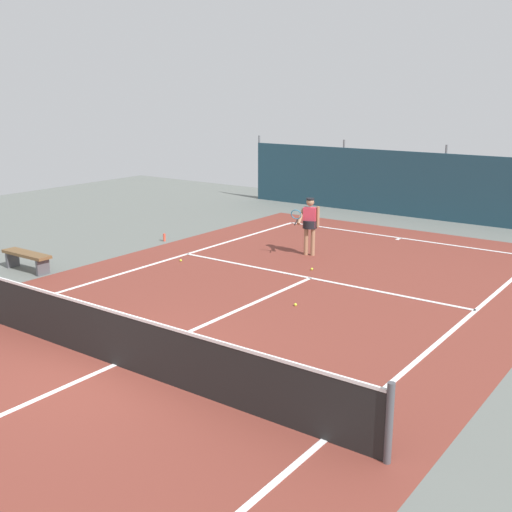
{
  "coord_description": "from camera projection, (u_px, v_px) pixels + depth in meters",
  "views": [
    {
      "loc": [
        7.84,
        -6.7,
        4.54
      ],
      "look_at": [
        -0.37,
        4.6,
        0.9
      ],
      "focal_mm": 44.63,
      "sensor_mm": 36.0,
      "label": 1
    }
  ],
  "objects": [
    {
      "name": "ground_plane",
      "position": [
        115.0,
        365.0,
        10.85
      ],
      "size": [
        36.0,
        36.0,
        0.0
      ],
      "primitive_type": "plane",
      "color": "slate"
    },
    {
      "name": "tennis_ball_by_sideline",
      "position": [
        312.0,
        269.0,
        16.57
      ],
      "size": [
        0.07,
        0.07,
        0.07
      ],
      "primitive_type": "sphere",
      "color": "#CCDB33",
      "rests_on": "ground"
    },
    {
      "name": "court_surface",
      "position": [
        115.0,
        365.0,
        10.85
      ],
      "size": [
        11.02,
        26.6,
        0.01
      ],
      "color": "brown",
      "rests_on": "ground"
    },
    {
      "name": "courtside_bench",
      "position": [
        27.0,
        257.0,
        16.44
      ],
      "size": [
        1.6,
        0.4,
        0.49
      ],
      "color": "brown",
      "rests_on": "ground"
    },
    {
      "name": "back_fence",
      "position": [
        447.0,
        200.0,
        23.15
      ],
      "size": [
        16.3,
        0.98,
        2.7
      ],
      "color": "#1E3D4C",
      "rests_on": "ground"
    },
    {
      "name": "tennis_ball_near_player",
      "position": [
        295.0,
        305.0,
        13.81
      ],
      "size": [
        0.07,
        0.07,
        0.07
      ],
      "primitive_type": "sphere",
      "color": "#CCDB33",
      "rests_on": "ground"
    },
    {
      "name": "tennis_net",
      "position": [
        114.0,
        337.0,
        10.72
      ],
      "size": [
        10.12,
        0.1,
        1.1
      ],
      "color": "black",
      "rests_on": "ground"
    },
    {
      "name": "tennis_ball_midcourt",
      "position": [
        181.0,
        260.0,
        17.41
      ],
      "size": [
        0.07,
        0.07,
        0.07
      ],
      "primitive_type": "sphere",
      "color": "#CCDB33",
      "rests_on": "ground"
    },
    {
      "name": "tennis_player",
      "position": [
        310.0,
        222.0,
        17.85
      ],
      "size": [
        0.58,
        0.82,
        1.64
      ],
      "rotation": [
        0.0,
        0.0,
        3.42
      ],
      "color": "#9E7051",
      "rests_on": "ground"
    },
    {
      "name": "water_bottle",
      "position": [
        164.0,
        237.0,
        19.74
      ],
      "size": [
        0.08,
        0.08,
        0.24
      ],
      "primitive_type": "cylinder",
      "color": "#D84C38",
      "rests_on": "ground"
    }
  ]
}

